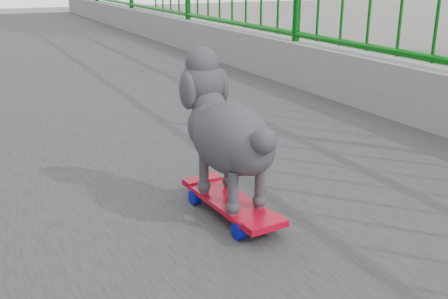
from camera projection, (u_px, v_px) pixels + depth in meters
skateboard at (231, 204)px, 1.73m from camera, size 0.17×0.47×0.06m
poodle at (227, 130)px, 1.67m from camera, size 0.24×0.52×0.43m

